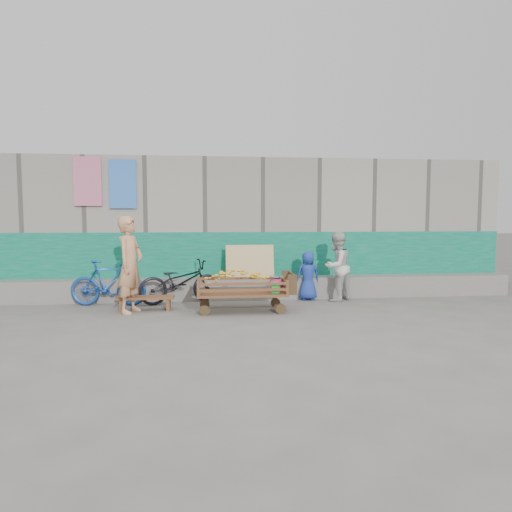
{
  "coord_description": "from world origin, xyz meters",
  "views": [
    {
      "loc": [
        -0.61,
        -7.16,
        1.71
      ],
      "look_at": [
        0.31,
        1.2,
        1.0
      ],
      "focal_mm": 32.0,
      "sensor_mm": 36.0,
      "label": 1
    }
  ],
  "objects": [
    {
      "name": "child",
      "position": [
        1.49,
        2.05,
        0.51
      ],
      "size": [
        0.51,
        0.35,
        1.01
      ],
      "primitive_type": "imported",
      "rotation": [
        0.0,
        0.0,
        3.19
      ],
      "color": "navy",
      "rests_on": "ground"
    },
    {
      "name": "bicycle_dark",
      "position": [
        -1.13,
        1.97,
        0.43
      ],
      "size": [
        1.75,
        1.04,
        0.87
      ],
      "primitive_type": "imported",
      "rotation": [
        0.0,
        0.0,
        1.87
      ],
      "color": "black",
      "rests_on": "ground"
    },
    {
      "name": "woman",
      "position": [
        2.05,
        1.9,
        0.71
      ],
      "size": [
        0.88,
        0.86,
        1.42
      ],
      "primitive_type": "imported",
      "rotation": [
        0.0,
        0.0,
        3.83
      ],
      "color": "silver",
      "rests_on": "ground"
    },
    {
      "name": "building_wall",
      "position": [
        -0.0,
        4.05,
        1.47
      ],
      "size": [
        12.0,
        3.5,
        3.0
      ],
      "color": "gray",
      "rests_on": "ground"
    },
    {
      "name": "bicycle_blue",
      "position": [
        -2.5,
        1.85,
        0.44
      ],
      "size": [
        1.51,
        0.6,
        0.89
      ],
      "primitive_type": "imported",
      "rotation": [
        0.0,
        0.0,
        1.45
      ],
      "color": "#18469F",
      "rests_on": "ground"
    },
    {
      "name": "banana_cart",
      "position": [
        0.0,
        1.06,
        0.51
      ],
      "size": [
        1.77,
        0.81,
        0.75
      ],
      "color": "brown",
      "rests_on": "ground"
    },
    {
      "name": "ground",
      "position": [
        0.0,
        0.0,
        0.0
      ],
      "size": [
        80.0,
        80.0,
        0.0
      ],
      "primitive_type": "plane",
      "color": "#5C5A55",
      "rests_on": "ground"
    },
    {
      "name": "vendor_man",
      "position": [
        -1.96,
        1.16,
        0.87
      ],
      "size": [
        0.61,
        0.74,
        1.74
      ],
      "primitive_type": "imported",
      "rotation": [
        0.0,
        0.0,
        1.22
      ],
      "color": "tan",
      "rests_on": "ground"
    },
    {
      "name": "bench",
      "position": [
        -1.73,
        1.32,
        0.19
      ],
      "size": [
        1.04,
        0.31,
        0.26
      ],
      "color": "brown",
      "rests_on": "ground"
    }
  ]
}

